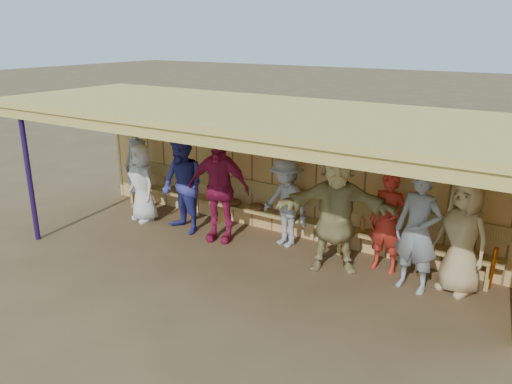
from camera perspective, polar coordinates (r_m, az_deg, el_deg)
ground at (r=8.43m, az=-1.29°, el=-7.42°), size 90.00×90.00×0.00m
player_a at (r=10.68m, az=-13.35°, el=2.87°), size 0.69×0.46×1.86m
player_b at (r=10.04m, az=-12.88°, el=1.01°), size 0.86×0.67×1.54m
player_c at (r=9.26m, az=-8.36°, el=0.75°), size 1.03×0.90×1.81m
player_d at (r=8.82m, az=-4.32°, el=0.43°), size 1.22×0.75×1.93m
player_e at (r=8.62m, az=3.43°, el=-1.18°), size 1.16×0.87×1.59m
player_f at (r=7.77m, az=9.11°, el=-1.98°), size 1.92×1.28×1.99m
player_g at (r=7.95m, az=14.83°, el=-3.37°), size 0.60×0.41×1.60m
player_h at (r=7.62m, az=22.49°, el=-4.75°), size 0.98×0.84×1.69m
player_extra at (r=7.43m, az=17.97°, el=-4.32°), size 0.72×0.54×1.81m
dugout_structure at (r=8.23m, az=3.55°, el=4.43°), size 8.80×3.20×2.50m
bench at (r=9.11m, az=2.60°, el=-1.89°), size 7.60×0.34×0.93m
dugout_equipment at (r=9.21m, az=0.09°, el=-1.90°), size 6.24×0.62×0.80m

